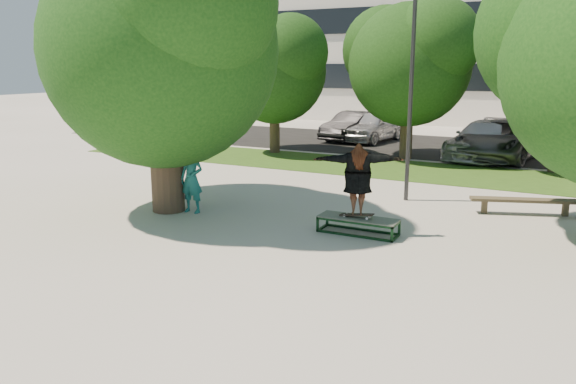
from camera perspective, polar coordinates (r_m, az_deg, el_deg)
The scene contains 17 objects.
ground at distance 12.02m, azimuth 0.71°, elevation -5.29°, with size 120.00×120.00×0.00m, color #9E9A91.
grass_strip at distance 20.48m, azimuth 15.29°, elevation 1.87°, with size 30.00×4.00×0.02m, color #264513.
asphalt_strip at distance 26.97m, azimuth 16.18°, elevation 4.35°, with size 40.00×8.00×0.01m, color black.
tree_left at distance 14.72m, azimuth -12.86°, elevation 15.18°, with size 6.96×5.95×7.12m.
bg_tree_left at distance 24.28m, azimuth -1.47°, elevation 12.80°, with size 5.28×4.51×5.77m.
bg_tree_mid at distance 23.14m, azimuth 12.14°, elevation 13.23°, with size 5.76×4.92×6.24m.
bg_tree_right at distance 21.80m, azimuth 26.04°, elevation 10.90°, with size 5.04×4.31×5.43m.
lamppost at distance 15.77m, azimuth 12.40°, elevation 10.40°, with size 0.25×0.15×6.11m.
office_building at distance 43.00m, azimuth 18.59°, elevation 17.86°, with size 30.00×14.12×16.00m.
grind_box at distance 12.77m, azimuth 7.12°, elevation -3.40°, with size 1.80×0.60×0.38m.
skater_rig at distance 12.53m, azimuth 7.10°, elevation 1.33°, with size 2.04×1.30×1.70m.
bystander at distance 14.56m, azimuth -9.76°, elevation 1.34°, with size 0.65×0.42×1.77m, color #1B6763.
bench at distance 15.46m, azimuth 22.95°, elevation -0.88°, with size 2.66×1.23×0.41m.
car_silver_a at distance 28.37m, azimuth 8.58°, elevation 6.66°, with size 1.82×4.51×1.54m, color #B7B7BD.
car_dark at distance 28.72m, azimuth 6.60°, elevation 6.68°, with size 1.51×4.33×1.43m, color black.
car_grey at distance 24.31m, azimuth 21.03°, elevation 4.98°, with size 2.60×5.64×1.57m, color #535358.
car_silver_b at distance 24.33m, azimuth 19.44°, elevation 5.04°, with size 2.11×5.19×1.51m, color #ADADB2.
Camera 1 is at (5.11, -10.22, 3.73)m, focal length 35.00 mm.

